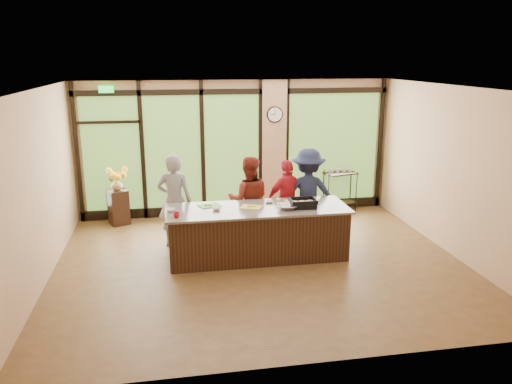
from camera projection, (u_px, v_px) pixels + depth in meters
name	position (u px, v px, depth m)	size (l,w,h in m)	color
floor	(260.00, 263.00, 8.69)	(7.00, 7.00, 0.00)	#52361D
ceiling	(261.00, 88.00, 7.91)	(7.00, 7.00, 0.00)	white
back_wall	(236.00, 148.00, 11.15)	(7.00, 7.00, 0.00)	tan
left_wall	(39.00, 189.00, 7.71)	(6.00, 6.00, 0.00)	tan
right_wall	(453.00, 172.00, 8.89)	(6.00, 6.00, 0.00)	tan
window_wall	(244.00, 153.00, 11.16)	(6.90, 0.12, 3.00)	tan
island_base	(257.00, 234.00, 8.86)	(3.10, 1.00, 0.88)	black
countertop	(257.00, 209.00, 8.74)	(3.20, 1.10, 0.04)	slate
wall_clock	(275.00, 114.00, 10.97)	(0.36, 0.04, 0.36)	black
cook_left	(175.00, 201.00, 9.29)	(0.65, 0.42, 1.77)	gray
cook_midleft	(249.00, 200.00, 9.52)	(0.82, 0.64, 1.68)	maroon
cook_midright	(287.00, 200.00, 9.71)	(0.92, 0.39, 1.58)	red
cook_right	(308.00, 193.00, 9.77)	(1.15, 0.66, 1.78)	#1A1F3A
roasting_pan	(303.00, 205.00, 8.77)	(0.45, 0.35, 0.08)	black
mixing_bowl	(287.00, 207.00, 8.65)	(0.34, 0.34, 0.08)	silver
cutting_board_left	(209.00, 206.00, 8.85)	(0.36, 0.27, 0.01)	#449034
cutting_board_center	(251.00, 207.00, 8.77)	(0.36, 0.27, 0.01)	gold
cutting_board_right	(295.00, 201.00, 9.11)	(0.36, 0.27, 0.01)	gold
prep_bowl_near	(171.00, 210.00, 8.53)	(0.16, 0.16, 0.05)	white
prep_bowl_mid	(216.00, 209.00, 8.60)	(0.15, 0.15, 0.05)	white
prep_bowl_far	(269.00, 202.00, 9.05)	(0.14, 0.14, 0.04)	white
red_ramekin	(176.00, 215.00, 8.21)	(0.11, 0.11, 0.08)	#A51016
flower_stand	(119.00, 207.00, 10.64)	(0.37, 0.37, 0.75)	black
flower_vase	(117.00, 185.00, 10.51)	(0.24, 0.24, 0.25)	olive
bar_cart	(340.00, 185.00, 11.55)	(0.82, 0.60, 1.00)	black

